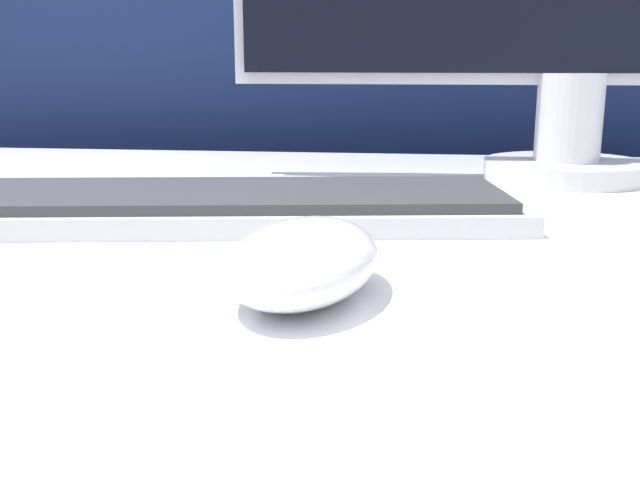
# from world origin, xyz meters

# --- Properties ---
(partition_panel) EXTENTS (5.00, 0.03, 1.43)m
(partition_panel) POSITION_xyz_m (0.00, 0.55, 0.72)
(partition_panel) COLOR navy
(partition_panel) RESTS_ON ground_plane
(computer_mouse_near) EXTENTS (0.10, 0.14, 0.04)m
(computer_mouse_near) POSITION_xyz_m (0.00, -0.21, 0.75)
(computer_mouse_near) COLOR white
(computer_mouse_near) RESTS_ON desk
(keyboard) EXTENTS (0.46, 0.21, 0.02)m
(keyboard) POSITION_xyz_m (-0.08, -0.03, 0.74)
(keyboard) COLOR silver
(keyboard) RESTS_ON desk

